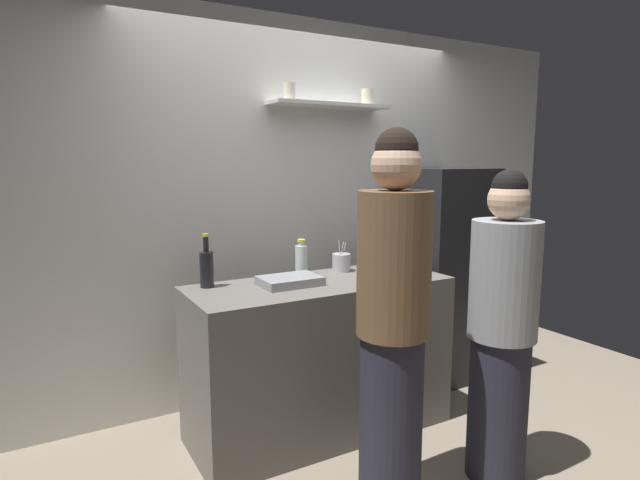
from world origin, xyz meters
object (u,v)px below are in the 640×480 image
object	(u,v)px
baking_pan	(290,281)
water_bottle_plastic	(301,259)
wine_bottle_green_glass	(388,254)
wine_bottle_dark_glass	(207,268)
utensil_holder	(341,262)
person_brown_jacket	(393,323)
refrigerator	(440,273)
person_grey_hoodie	(502,331)
wine_bottle_amber_glass	(368,249)

from	to	relation	value
baking_pan	water_bottle_plastic	bearing A→B (deg)	48.34
wine_bottle_green_glass	wine_bottle_dark_glass	distance (m)	1.13
baking_pan	wine_bottle_green_glass	distance (m)	0.69
utensil_holder	person_brown_jacket	size ratio (longest dim) A/B	0.12
refrigerator	water_bottle_plastic	size ratio (longest dim) A/B	6.98
person_brown_jacket	baking_pan	bearing A→B (deg)	63.54
wine_bottle_green_glass	water_bottle_plastic	world-z (taller)	wine_bottle_green_glass
refrigerator	person_grey_hoodie	xyz separation A→B (m)	(-0.66, -1.16, -0.01)
wine_bottle_green_glass	wine_bottle_amber_glass	distance (m)	0.20
baking_pan	wine_bottle_amber_glass	bearing A→B (deg)	15.78
baking_pan	person_brown_jacket	xyz separation A→B (m)	(0.15, -0.77, -0.06)
refrigerator	wine_bottle_green_glass	size ratio (longest dim) A/B	4.78
wine_bottle_green_glass	wine_bottle_amber_glass	world-z (taller)	wine_bottle_amber_glass
water_bottle_plastic	wine_bottle_amber_glass	bearing A→B (deg)	-1.38
wine_bottle_dark_glass	utensil_holder	bearing A→B (deg)	-0.49
wine_bottle_amber_glass	water_bottle_plastic	bearing A→B (deg)	178.62
wine_bottle_dark_glass	baking_pan	bearing A→B (deg)	-23.30
person_grey_hoodie	person_brown_jacket	bearing A→B (deg)	65.92
utensil_holder	wine_bottle_dark_glass	xyz separation A→B (m)	(-0.89, 0.01, 0.06)
utensil_holder	person_brown_jacket	world-z (taller)	person_brown_jacket
wine_bottle_amber_glass	person_brown_jacket	size ratio (longest dim) A/B	0.19
utensil_holder	person_grey_hoodie	xyz separation A→B (m)	(0.30, -1.05, -0.20)
baking_pan	utensil_holder	bearing A→B (deg)	21.15
wine_bottle_green_glass	water_bottle_plastic	bearing A→B (deg)	157.08
baking_pan	water_bottle_plastic	world-z (taller)	water_bottle_plastic
wine_bottle_green_glass	utensil_holder	bearing A→B (deg)	140.63
wine_bottle_green_glass	person_brown_jacket	world-z (taller)	person_brown_jacket
baking_pan	water_bottle_plastic	size ratio (longest dim) A/B	1.50
wine_bottle_green_glass	wine_bottle_dark_glass	bearing A→B (deg)	170.07
refrigerator	wine_bottle_amber_glass	xyz separation A→B (m)	(-0.74, -0.10, 0.26)
wine_bottle_amber_glass	refrigerator	bearing A→B (deg)	7.60
baking_pan	wine_bottle_amber_glass	world-z (taller)	wine_bottle_amber_glass
wine_bottle_amber_glass	person_grey_hoodie	bearing A→B (deg)	-85.60
person_grey_hoodie	refrigerator	bearing A→B (deg)	-43.77
utensil_holder	person_grey_hoodie	world-z (taller)	person_grey_hoodie
wine_bottle_green_glass	wine_bottle_dark_glass	world-z (taller)	wine_bottle_green_glass
wine_bottle_dark_glass	person_brown_jacket	world-z (taller)	person_brown_jacket
baking_pan	person_brown_jacket	distance (m)	0.79
baking_pan	person_brown_jacket	size ratio (longest dim) A/B	0.19
utensil_holder	wine_bottle_dark_glass	distance (m)	0.89
wine_bottle_green_glass	refrigerator	bearing A→B (deg)	22.43
refrigerator	utensil_holder	size ratio (longest dim) A/B	7.68
wine_bottle_dark_glass	water_bottle_plastic	world-z (taller)	wine_bottle_dark_glass
person_grey_hoodie	wine_bottle_green_glass	bearing A→B (deg)	-9.58
water_bottle_plastic	person_brown_jacket	xyz separation A→B (m)	(-0.03, -0.97, -0.14)
wine_bottle_dark_glass	water_bottle_plastic	bearing A→B (deg)	1.74
utensil_holder	wine_bottle_green_glass	world-z (taller)	wine_bottle_green_glass
utensil_holder	wine_bottle_amber_glass	size ratio (longest dim) A/B	0.62
refrigerator	person_brown_jacket	xyz separation A→B (m)	(-1.27, -1.06, 0.10)
water_bottle_plastic	wine_bottle_dark_glass	bearing A→B (deg)	-178.26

